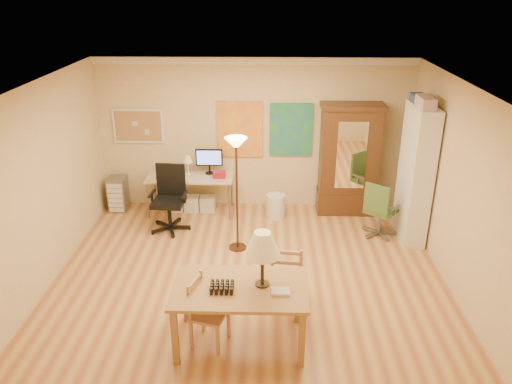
{
  "coord_description": "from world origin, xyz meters",
  "views": [
    {
      "loc": [
        0.25,
        -6.03,
        3.89
      ],
      "look_at": [
        0.09,
        0.3,
        1.18
      ],
      "focal_mm": 35.0,
      "sensor_mm": 36.0,
      "label": 1
    }
  ],
  "objects_px": {
    "office_chair_black": "(170,213)",
    "armoire": "(348,167)",
    "dining_table": "(248,275)",
    "computer_desk": "(193,190)",
    "office_chair_green": "(379,221)",
    "bookshelf": "(415,175)"
  },
  "relations": [
    {
      "from": "office_chair_black",
      "to": "armoire",
      "type": "height_order",
      "value": "armoire"
    },
    {
      "from": "dining_table",
      "to": "computer_desk",
      "type": "relative_size",
      "value": 0.99
    },
    {
      "from": "computer_desk",
      "to": "office_chair_green",
      "type": "height_order",
      "value": "computer_desk"
    },
    {
      "from": "bookshelf",
      "to": "office_chair_green",
      "type": "bearing_deg",
      "value": 175.44
    },
    {
      "from": "office_chair_black",
      "to": "bookshelf",
      "type": "height_order",
      "value": "bookshelf"
    },
    {
      "from": "computer_desk",
      "to": "office_chair_black",
      "type": "bearing_deg",
      "value": -111.77
    },
    {
      "from": "computer_desk",
      "to": "bookshelf",
      "type": "bearing_deg",
      "value": -13.67
    },
    {
      "from": "armoire",
      "to": "bookshelf",
      "type": "relative_size",
      "value": 0.9
    },
    {
      "from": "dining_table",
      "to": "bookshelf",
      "type": "bearing_deg",
      "value": 46.35
    },
    {
      "from": "computer_desk",
      "to": "bookshelf",
      "type": "xyz_separation_m",
      "value": [
        3.64,
        -0.89,
        0.67
      ]
    },
    {
      "from": "dining_table",
      "to": "armoire",
      "type": "xyz_separation_m",
      "value": [
        1.62,
        3.6,
        -0.03
      ]
    },
    {
      "from": "dining_table",
      "to": "bookshelf",
      "type": "height_order",
      "value": "bookshelf"
    },
    {
      "from": "computer_desk",
      "to": "dining_table",
      "type": "bearing_deg",
      "value": -72.05
    },
    {
      "from": "computer_desk",
      "to": "office_chair_green",
      "type": "distance_m",
      "value": 3.28
    },
    {
      "from": "armoire",
      "to": "bookshelf",
      "type": "distance_m",
      "value": 1.33
    },
    {
      "from": "office_chair_black",
      "to": "armoire",
      "type": "xyz_separation_m",
      "value": [
        3.04,
        0.79,
        0.56
      ]
    },
    {
      "from": "office_chair_green",
      "to": "armoire",
      "type": "relative_size",
      "value": 0.48
    },
    {
      "from": "office_chair_green",
      "to": "bookshelf",
      "type": "distance_m",
      "value": 0.96
    },
    {
      "from": "office_chair_black",
      "to": "computer_desk",
      "type": "bearing_deg",
      "value": 68.23
    },
    {
      "from": "computer_desk",
      "to": "office_chair_black",
      "type": "relative_size",
      "value": 1.38
    },
    {
      "from": "office_chair_black",
      "to": "armoire",
      "type": "relative_size",
      "value": 0.56
    },
    {
      "from": "computer_desk",
      "to": "bookshelf",
      "type": "height_order",
      "value": "bookshelf"
    }
  ]
}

